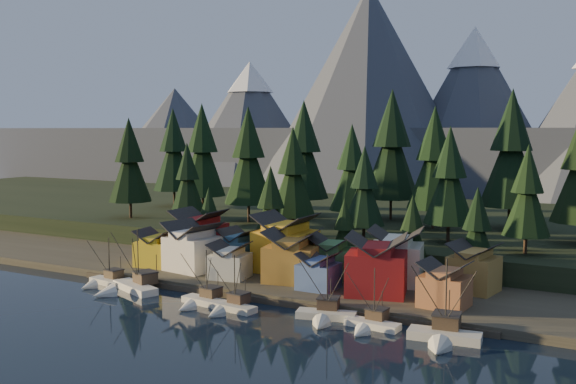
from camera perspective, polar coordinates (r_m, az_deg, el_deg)
The scene contains 44 objects.
ground at distance 99.42m, azimuth -7.16°, elevation -11.74°, with size 500.00×500.00×0.00m, color black.
shore_strip at distance 132.68m, azimuth 3.00°, elevation -6.94°, with size 400.00×50.00×1.50m, color #393529.
hillside at distance 177.99m, azimuth 9.94°, elevation -3.05°, with size 420.00×100.00×6.00m, color black.
dock at distance 112.56m, azimuth -2.21°, elevation -9.36°, with size 80.00×4.00×1.00m, color #4C4336.
mountain_ridge at distance 296.70m, azimuth 16.86°, elevation 4.71°, with size 560.00×190.00×90.00m.
boat_0 at distance 127.72m, azimuth -16.09°, elevation -7.10°, with size 8.59×9.11×10.00m.
boat_1 at distance 121.05m, azimuth -14.00°, elevation -7.56°, with size 12.04×12.49×12.67m.
boat_2 at distance 109.96m, azimuth -7.77°, elevation -8.98°, with size 9.02×9.61×10.31m.
boat_3 at distance 105.87m, azimuth -5.27°, elevation -9.52°, with size 8.77×9.35×10.21m.
boat_4 at distance 100.96m, azimuth 3.31°, elevation -10.15°, with size 10.00×10.49×11.29m.
boat_5 at distance 97.36m, azimuth 7.29°, elevation -10.95°, with size 8.72×9.37×9.99m.
boat_6 at distance 93.19m, azimuth 13.66°, elevation -11.42°, with size 10.63×11.38×12.90m.
house_front_0 at distance 134.99m, azimuth -11.59°, elevation -4.80°, with size 8.33×7.98×7.47m.
house_front_1 at distance 129.47m, azimuth -8.48°, elevation -4.68°, with size 10.59×10.28×9.66m.
house_front_2 at distance 122.18m, azimuth -5.22°, elevation -6.00°, with size 7.89×7.93×6.72m.
house_front_3 at distance 118.87m, azimuth 0.39°, elevation -5.56°, with size 10.83×10.47×9.60m.
house_front_4 at distance 113.74m, azimuth 2.73°, elevation -6.91°, with size 6.44×6.93×6.49m.
house_front_5 at distance 110.41m, azimuth 7.88°, elevation -6.29°, with size 11.70×11.06×10.29m.
house_front_6 at distance 105.36m, azimuth 13.74°, elevation -7.87°, with size 7.79×7.43×7.23m.
house_back_0 at distance 139.71m, azimuth -7.90°, elevation -3.66°, with size 10.33×9.95×10.79m.
house_back_1 at distance 130.75m, azimuth -4.30°, elevation -4.92°, with size 7.62×7.70×7.97m.
house_back_2 at distance 126.62m, azimuth -0.22°, elevation -4.40°, with size 10.91×10.03×11.49m.
house_back_3 at distance 121.67m, azimuth 3.88°, elevation -5.65°, with size 9.03×8.27×8.24m.
house_back_4 at distance 118.61m, azimuth 9.56°, elevation -5.51°, with size 10.89×10.59×10.16m.
house_back_5 at distance 116.15m, azimuth 16.19°, elevation -6.34°, with size 8.74×8.81×8.51m.
tree_hill_0 at distance 174.71m, azimuth -13.90°, elevation 2.50°, with size 11.42×11.42×26.60m.
tree_hill_1 at distance 179.44m, azimuth -7.62°, elevation 3.41°, with size 13.18×13.18×30.69m.
tree_hill_2 at distance 157.79m, azimuth -8.93°, elevation 1.02°, with size 8.73×8.73×20.33m.
tree_hill_3 at distance 161.66m, azimuth -3.54°, elevation 2.94°, with size 12.58×12.58×29.31m.
tree_hill_4 at distance 170.74m, azimuth 1.41°, elevation 3.45°, with size 13.41×13.41×31.24m.
tree_hill_5 at distance 144.20m, azimuth 0.44°, elevation 1.50°, with size 10.38×10.38×24.17m.
tree_hill_6 at distance 154.29m, azimuth 5.68°, elevation 1.88°, with size 10.66×10.66×24.83m.
tree_hill_7 at distance 135.04m, azimuth 6.80°, elevation 0.24°, with size 8.65×8.65×20.15m.
tree_hill_8 at distance 154.88m, azimuth 12.86°, elevation 2.64°, with size 12.47×12.47×29.06m.
tree_hill_9 at distance 136.59m, azimuth 14.15°, elevation 1.12°, with size 10.42×10.42×24.28m.
tree_hill_10 at distance 159.17m, azimuth 19.22°, elevation 3.33°, with size 14.20×14.20×33.07m.
tree_hill_11 at distance 128.80m, azimuth 20.49°, elevation -0.18°, with size 8.93×8.93×20.80m.
tree_hill_15 at distance 168.49m, azimuth 9.20°, elevation 3.84°, with size 14.55×14.55×33.89m.
tree_hill_16 at distance 198.30m, azimuth -10.14°, elevation 3.46°, with size 12.86×12.86×29.95m.
tree_shore_0 at distance 145.09m, azimuth -7.02°, elevation -2.25°, with size 6.54×6.54×15.23m.
tree_shore_1 at distance 136.13m, azimuth -1.54°, elevation -1.53°, with size 8.75×8.75×20.38m.
tree_shore_2 at distance 129.04m, azimuth 5.03°, elevation -3.43°, with size 6.16×6.16×14.35m.
tree_shore_3 at distance 124.12m, azimuth 10.99°, elevation -3.51°, with size 6.76×6.76×15.75m.
tree_shore_4 at distance 120.96m, azimuth 16.44°, elevation -3.34°, with size 7.64×7.64×17.81m.
Camera 1 is at (55.44, -77.03, 29.63)m, focal length 40.00 mm.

